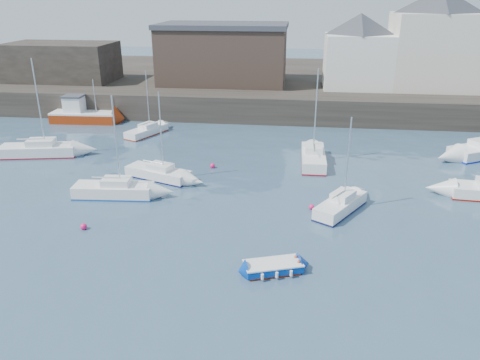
# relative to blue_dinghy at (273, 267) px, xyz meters

# --- Properties ---
(water) EXTENTS (220.00, 220.00, 0.00)m
(water) POSITION_rel_blue_dinghy_xyz_m (-2.95, -2.66, -0.33)
(water) COLOR #2D4760
(water) RESTS_ON ground
(quay_wall) EXTENTS (90.00, 5.00, 3.00)m
(quay_wall) POSITION_rel_blue_dinghy_xyz_m (-2.95, 32.34, 1.17)
(quay_wall) COLOR #28231E
(quay_wall) RESTS_ON ground
(land_strip) EXTENTS (90.00, 32.00, 2.80)m
(land_strip) POSITION_rel_blue_dinghy_xyz_m (-2.95, 50.34, 1.07)
(land_strip) COLOR #28231E
(land_strip) RESTS_ON ground
(bldg_east_a) EXTENTS (13.36, 13.36, 11.80)m
(bldg_east_a) POSITION_rel_blue_dinghy_xyz_m (17.05, 39.34, 8.48)
(bldg_east_a) COLOR beige
(bldg_east_a) RESTS_ON land_strip
(bldg_east_d) EXTENTS (11.14, 11.14, 8.95)m
(bldg_east_d) POSITION_rel_blue_dinghy_xyz_m (8.05, 38.84, 7.03)
(bldg_east_d) COLOR white
(bldg_east_d) RESTS_ON land_strip
(warehouse) EXTENTS (16.40, 10.40, 7.60)m
(warehouse) POSITION_rel_blue_dinghy_xyz_m (-8.95, 40.34, 6.29)
(warehouse) COLOR #3D2D26
(warehouse) RESTS_ON land_strip
(bldg_west) EXTENTS (14.00, 8.00, 5.00)m
(bldg_west) POSITION_rel_blue_dinghy_xyz_m (-30.95, 39.34, 4.97)
(bldg_west) COLOR #353028
(bldg_west) RESTS_ON land_strip
(blue_dinghy) EXTENTS (3.39, 2.28, 0.59)m
(blue_dinghy) POSITION_rel_blue_dinghy_xyz_m (0.00, 0.00, 0.00)
(blue_dinghy) COLOR #932B0B
(blue_dinghy) RESTS_ON ground
(fishing_boat) EXTENTS (7.63, 3.16, 4.98)m
(fishing_boat) POSITION_rel_blue_dinghy_xyz_m (-23.77, 28.83, 0.63)
(fishing_boat) COLOR #932B0B
(fishing_boat) RESTS_ON ground
(sailboat_a) EXTENTS (5.94, 2.29, 7.56)m
(sailboat_a) POSITION_rel_blue_dinghy_xyz_m (-12.25, 8.65, 0.20)
(sailboat_a) COLOR white
(sailboat_a) RESTS_ON ground
(sailboat_b) EXTENTS (5.79, 3.59, 7.11)m
(sailboat_b) POSITION_rel_blue_dinghy_xyz_m (-10.02, 12.61, 0.13)
(sailboat_b) COLOR white
(sailboat_b) RESTS_ON ground
(sailboat_c) EXTENTS (4.00, 5.09, 6.59)m
(sailboat_c) POSITION_rel_blue_dinghy_xyz_m (4.19, 8.13, 0.17)
(sailboat_c) COLOR white
(sailboat_c) RESTS_ON ground
(sailboat_e) EXTENTS (7.15, 3.51, 8.82)m
(sailboat_e) POSITION_rel_blue_dinghy_xyz_m (-22.56, 16.72, 0.24)
(sailboat_e) COLOR white
(sailboat_e) RESTS_ON ground
(sailboat_f) EXTENTS (2.08, 6.31, 8.18)m
(sailboat_f) POSITION_rel_blue_dinghy_xyz_m (2.52, 17.79, 0.24)
(sailboat_f) COLOR white
(sailboat_f) RESTS_ON ground
(sailboat_h) EXTENTS (3.69, 5.41, 6.69)m
(sailboat_h) POSITION_rel_blue_dinghy_xyz_m (-14.80, 24.62, 0.10)
(sailboat_h) COLOR white
(sailboat_h) RESTS_ON ground
(buoy_near) EXTENTS (0.42, 0.42, 0.42)m
(buoy_near) POSITION_rel_blue_dinghy_xyz_m (-12.29, 3.45, -0.33)
(buoy_near) COLOR #FF1763
(buoy_near) RESTS_ON ground
(buoy_mid) EXTENTS (0.37, 0.37, 0.37)m
(buoy_mid) POSITION_rel_blue_dinghy_xyz_m (2.22, 8.24, -0.33)
(buoy_mid) COLOR #FF1763
(buoy_mid) RESTS_ON ground
(buoy_far) EXTENTS (0.42, 0.42, 0.42)m
(buoy_far) POSITION_rel_blue_dinghy_xyz_m (-6.10, 15.54, -0.33)
(buoy_far) COLOR #FF1763
(buoy_far) RESTS_ON ground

